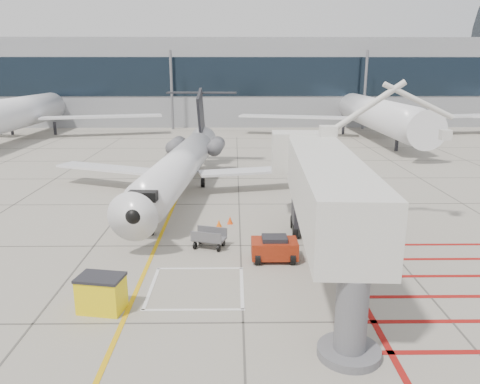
{
  "coord_description": "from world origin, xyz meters",
  "views": [
    {
      "loc": [
        -0.31,
        -19.92,
        9.41
      ],
      "look_at": [
        0.0,
        6.0,
        2.5
      ],
      "focal_mm": 35.0,
      "sensor_mm": 36.0,
      "label": 1
    }
  ],
  "objects_px": {
    "jet_bridge": "(327,200)",
    "spill_bin": "(101,293)",
    "regional_jet": "(173,153)",
    "pushback_tug": "(274,248)"
  },
  "relations": [
    {
      "from": "jet_bridge",
      "to": "spill_bin",
      "type": "distance_m",
      "value": 10.39
    },
    {
      "from": "spill_bin",
      "to": "regional_jet",
      "type": "bearing_deg",
      "value": 96.44
    },
    {
      "from": "spill_bin",
      "to": "pushback_tug",
      "type": "bearing_deg",
      "value": 44.47
    },
    {
      "from": "regional_jet",
      "to": "pushback_tug",
      "type": "relative_size",
      "value": 12.17
    },
    {
      "from": "jet_bridge",
      "to": "pushback_tug",
      "type": "relative_size",
      "value": 8.02
    },
    {
      "from": "jet_bridge",
      "to": "pushback_tug",
      "type": "xyz_separation_m",
      "value": [
        -2.17,
        1.84,
        -3.02
      ]
    },
    {
      "from": "jet_bridge",
      "to": "spill_bin",
      "type": "relative_size",
      "value": 10.7
    },
    {
      "from": "regional_jet",
      "to": "jet_bridge",
      "type": "distance_m",
      "value": 14.79
    },
    {
      "from": "pushback_tug",
      "to": "jet_bridge",
      "type": "bearing_deg",
      "value": -40.34
    },
    {
      "from": "regional_jet",
      "to": "spill_bin",
      "type": "distance_m",
      "value": 15.58
    }
  ]
}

